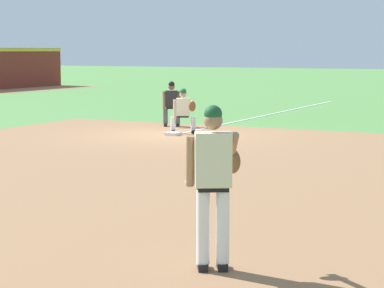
% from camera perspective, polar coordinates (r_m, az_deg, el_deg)
% --- Properties ---
extents(ground_plane, '(160.00, 160.00, 0.00)m').
position_cam_1_polar(ground_plane, '(21.71, -1.43, 0.67)').
color(ground_plane, '#518942').
extents(infield_dirt_patch, '(18.00, 18.00, 0.01)m').
position_cam_1_polar(infield_dirt_patch, '(15.05, -0.59, -2.21)').
color(infield_dirt_patch, '#936B47').
rests_on(infield_dirt_patch, ground).
extents(foul_line_stripe, '(16.27, 0.10, 0.00)m').
position_cam_1_polar(foul_line_stripe, '(29.11, 6.12, 2.30)').
color(foul_line_stripe, white).
rests_on(foul_line_stripe, ground).
extents(first_base_bag, '(0.38, 0.38, 0.09)m').
position_cam_1_polar(first_base_bag, '(21.71, -1.43, 0.78)').
color(first_base_bag, white).
rests_on(first_base_bag, ground).
extents(baseball, '(0.07, 0.07, 0.07)m').
position_cam_1_polar(baseball, '(13.79, -0.39, -2.93)').
color(baseball, white).
rests_on(baseball, ground).
extents(pitcher, '(0.84, 0.58, 1.86)m').
position_cam_1_polar(pitcher, '(8.30, 1.70, -2.53)').
color(pitcher, black).
rests_on(pitcher, ground).
extents(first_baseman, '(0.83, 1.02, 1.34)m').
position_cam_1_polar(first_baseman, '(22.15, -0.63, 2.70)').
color(first_baseman, black).
rests_on(first_baseman, ground).
extents(umpire, '(0.62, 0.68, 1.46)m').
position_cam_1_polar(umpire, '(24.22, -1.57, 3.22)').
color(umpire, black).
rests_on(umpire, ground).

